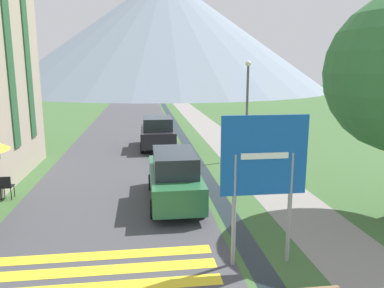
# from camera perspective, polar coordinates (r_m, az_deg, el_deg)

# --- Properties ---
(ground_plane) EXTENTS (160.00, 160.00, 0.00)m
(ground_plane) POSITION_cam_1_polar(r_m,az_deg,el_deg) (23.93, -4.01, 0.48)
(ground_plane) COLOR #3D6033
(road) EXTENTS (6.40, 60.00, 0.01)m
(road) POSITION_cam_1_polar(r_m,az_deg,el_deg) (33.78, -9.31, 3.57)
(road) COLOR #424247
(road) RESTS_ON ground_plane
(footpath) EXTENTS (2.20, 60.00, 0.01)m
(footpath) POSITION_cam_1_polar(r_m,az_deg,el_deg) (34.13, 1.00, 3.79)
(footpath) COLOR gray
(footpath) RESTS_ON ground_plane
(drainage_channel) EXTENTS (0.60, 60.00, 0.00)m
(drainage_channel) POSITION_cam_1_polar(r_m,az_deg,el_deg) (33.86, -3.03, 3.72)
(drainage_channel) COLOR black
(drainage_channel) RESTS_ON ground_plane
(crosswalk_marking) EXTENTS (5.44, 2.54, 0.01)m
(crosswalk_marking) POSITION_cam_1_polar(r_m,az_deg,el_deg) (8.95, -14.34, -19.29)
(crosswalk_marking) COLOR yellow
(crosswalk_marking) RESTS_ON ground_plane
(mountain_distant) EXTENTS (68.52, 68.52, 24.09)m
(mountain_distant) POSITION_cam_1_polar(r_m,az_deg,el_deg) (84.20, -4.15, 16.50)
(mountain_distant) COLOR gray
(mountain_distant) RESTS_ON ground_plane
(road_sign) EXTENTS (1.99, 0.11, 3.53)m
(road_sign) POSITION_cam_1_polar(r_m,az_deg,el_deg) (8.59, 10.90, -3.60)
(road_sign) COLOR gray
(road_sign) RESTS_ON ground_plane
(parked_car_near) EXTENTS (1.71, 4.51, 1.82)m
(parked_car_near) POSITION_cam_1_polar(r_m,az_deg,el_deg) (12.79, -2.73, -5.01)
(parked_car_near) COLOR #28663D
(parked_car_near) RESTS_ON ground_plane
(parked_car_far) EXTENTS (1.98, 3.97, 1.82)m
(parked_car_far) POSITION_cam_1_polar(r_m,az_deg,el_deg) (21.60, -5.28, 1.73)
(parked_car_far) COLOR black
(parked_car_far) RESTS_ON ground_plane
(cafe_chair_far_right) EXTENTS (0.40, 0.40, 0.85)m
(cafe_chair_far_right) POSITION_cam_1_polar(r_m,az_deg,el_deg) (14.70, -26.47, -5.66)
(cafe_chair_far_right) COLOR black
(cafe_chair_far_right) RESTS_ON ground_plane
(streetlamp) EXTENTS (0.28, 0.28, 4.91)m
(streetlamp) POSITION_cam_1_polar(r_m,az_deg,el_deg) (18.76, 8.41, 6.40)
(streetlamp) COLOR #515156
(streetlamp) RESTS_ON ground_plane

